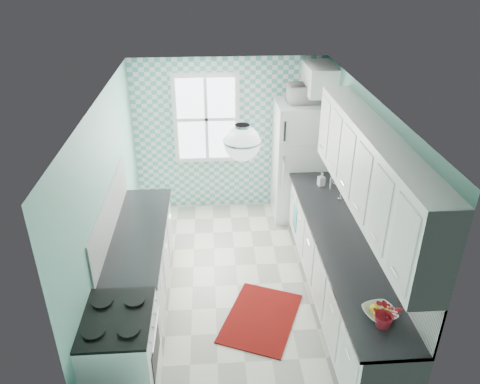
{
  "coord_description": "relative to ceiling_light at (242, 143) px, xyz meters",
  "views": [
    {
      "loc": [
        -0.29,
        -4.85,
        3.95
      ],
      "look_at": [
        0.05,
        0.25,
        1.25
      ],
      "focal_mm": 35.0,
      "sensor_mm": 36.0,
      "label": 1
    }
  ],
  "objects": [
    {
      "name": "stove",
      "position": [
        -1.2,
        -0.8,
        -1.81
      ],
      "size": [
        0.65,
        0.81,
        0.98
      ],
      "rotation": [
        0.0,
        0.0,
        -0.03
      ],
      "color": "white",
      "rests_on": "floor"
    },
    {
      "name": "wall_left",
      "position": [
        -1.51,
        0.8,
        -1.07
      ],
      "size": [
        0.02,
        4.4,
        2.5
      ],
      "primitive_type": "cube",
      "color": "#6CAB9C",
      "rests_on": "floor"
    },
    {
      "name": "soap_bottle",
      "position": [
        1.25,
        1.76,
        -1.28
      ],
      "size": [
        0.11,
        0.11,
        0.2
      ],
      "primitive_type": "imported",
      "rotation": [
        0.0,
        0.0,
        0.24
      ],
      "color": "#81A3AF",
      "rests_on": "countertop_right"
    },
    {
      "name": "microwave",
      "position": [
        1.11,
        2.6,
        -0.29
      ],
      "size": [
        0.52,
        0.37,
        0.28
      ],
      "primitive_type": "imported",
      "rotation": [
        0.0,
        0.0,
        3.21
      ],
      "color": "silver",
      "rests_on": "fridge"
    },
    {
      "name": "wall_back",
      "position": [
        0.0,
        3.01,
        -1.07
      ],
      "size": [
        3.0,
        0.02,
        2.5
      ],
      "primitive_type": "cube",
      "color": "#6CAB9C",
      "rests_on": "floor"
    },
    {
      "name": "sink",
      "position": [
        1.2,
        1.28,
        -1.39
      ],
      "size": [
        0.52,
        0.44,
        0.53
      ],
      "rotation": [
        0.0,
        0.0,
        -0.01
      ],
      "color": "silver",
      "rests_on": "countertop_right"
    },
    {
      "name": "wall_right",
      "position": [
        1.51,
        0.8,
        -1.07
      ],
      "size": [
        0.02,
        4.4,
        2.5
      ],
      "primitive_type": "cube",
      "color": "#6CAB9C",
      "rests_on": "floor"
    },
    {
      "name": "upper_cabinets_right",
      "position": [
        1.33,
        0.2,
        -0.42
      ],
      "size": [
        0.33,
        3.2,
        0.9
      ],
      "primitive_type": "cube",
      "color": "white",
      "rests_on": "wall_right"
    },
    {
      "name": "fruit_bowl",
      "position": [
        1.2,
        -0.89,
        -1.35
      ],
      "size": [
        0.35,
        0.35,
        0.07
      ],
      "primitive_type": "imported",
      "rotation": [
        0.0,
        0.0,
        0.23
      ],
      "color": "white",
      "rests_on": "countertop_right"
    },
    {
      "name": "wall_front",
      "position": [
        0.0,
        -1.41,
        -1.07
      ],
      "size": [
        3.0,
        0.02,
        2.5
      ],
      "primitive_type": "cube",
      "color": "#6CAB9C",
      "rests_on": "floor"
    },
    {
      "name": "countertop_left",
      "position": [
        -1.19,
        0.73,
        -1.4
      ],
      "size": [
        0.63,
        2.15,
        0.04
      ],
      "primitive_type": "cube",
      "color": "black",
      "rests_on": "base_cabinets_left"
    },
    {
      "name": "upper_cabinet_fridge",
      "position": [
        1.3,
        2.63,
        -0.07
      ],
      "size": [
        0.4,
        0.74,
        0.4
      ],
      "primitive_type": "cube",
      "color": "white",
      "rests_on": "wall_right"
    },
    {
      "name": "fridge",
      "position": [
        1.11,
        2.6,
        -1.38
      ],
      "size": [
        0.82,
        0.81,
        1.89
      ],
      "rotation": [
        0.0,
        0.0,
        -0.04
      ],
      "color": "silver",
      "rests_on": "floor"
    },
    {
      "name": "rug",
      "position": [
        0.24,
        0.16,
        -2.32
      ],
      "size": [
        1.14,
        1.31,
        0.02
      ],
      "primitive_type": "cube",
      "rotation": [
        0.0,
        0.0,
        -0.4
      ],
      "color": "#730904",
      "rests_on": "floor"
    },
    {
      "name": "countertop_right",
      "position": [
        1.19,
        0.4,
        -1.4
      ],
      "size": [
        0.63,
        3.6,
        0.04
      ],
      "primitive_type": "cube",
      "color": "black",
      "rests_on": "base_cabinets_right"
    },
    {
      "name": "base_cabinets_right",
      "position": [
        1.2,
        0.4,
        -1.87
      ],
      "size": [
        0.6,
        3.6,
        0.9
      ],
      "primitive_type": "cube",
      "color": "white",
      "rests_on": "floor"
    },
    {
      "name": "window",
      "position": [
        -0.35,
        2.96,
        -0.77
      ],
      "size": [
        1.04,
        0.05,
        1.44
      ],
      "color": "white",
      "rests_on": "wall_back"
    },
    {
      "name": "ceiling_light",
      "position": [
        0.0,
        0.0,
        0.0
      ],
      "size": [
        0.34,
        0.34,
        0.35
      ],
      "color": "silver",
      "rests_on": "ceiling"
    },
    {
      "name": "dish_towel",
      "position": [
        0.89,
        1.65,
        -1.84
      ],
      "size": [
        0.04,
        0.24,
        0.36
      ],
      "primitive_type": "cube",
      "rotation": [
        0.0,
        0.0,
        -0.11
      ],
      "color": "#4FA6A5",
      "rests_on": "base_cabinets_right"
    },
    {
      "name": "backsplash_right",
      "position": [
        1.49,
        0.4,
        -1.13
      ],
      "size": [
        0.02,
        3.6,
        0.51
      ],
      "primitive_type": "cube",
      "color": "white",
      "rests_on": "wall_right"
    },
    {
      "name": "floor",
      "position": [
        0.0,
        0.8,
        -2.33
      ],
      "size": [
        3.0,
        4.4,
        0.02
      ],
      "primitive_type": "cube",
      "color": "silver",
      "rests_on": "ground"
    },
    {
      "name": "potted_plant",
      "position": [
        1.2,
        -1.01,
        -1.24
      ],
      "size": [
        0.28,
        0.25,
        0.29
      ],
      "primitive_type": "imported",
      "rotation": [
        0.0,
        0.0,
        -0.1
      ],
      "color": "red",
      "rests_on": "countertop_right"
    },
    {
      "name": "accent_wall",
      "position": [
        0.0,
        2.99,
        -1.07
      ],
      "size": [
        3.0,
        0.01,
        2.5
      ],
      "primitive_type": "cube",
      "color": "#5AAFA6",
      "rests_on": "wall_back"
    },
    {
      "name": "base_cabinets_left",
      "position": [
        -1.2,
        0.73,
        -1.87
      ],
      "size": [
        0.6,
        2.15,
        0.9
      ],
      "primitive_type": "cube",
      "color": "white",
      "rests_on": "floor"
    },
    {
      "name": "ceiling",
      "position": [
        0.0,
        0.8,
        0.19
      ],
      "size": [
        3.0,
        4.4,
        0.02
      ],
      "primitive_type": "cube",
      "color": "white",
      "rests_on": "wall_back"
    },
    {
      "name": "backsplash_left",
      "position": [
        -1.49,
        0.73,
        -1.13
      ],
      "size": [
        0.02,
        2.15,
        0.51
      ],
      "primitive_type": "cube",
      "color": "white",
      "rests_on": "wall_left"
    }
  ]
}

